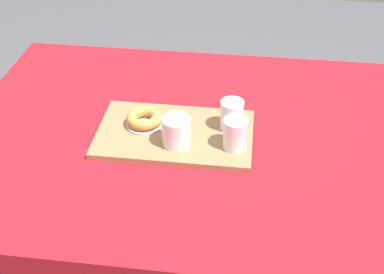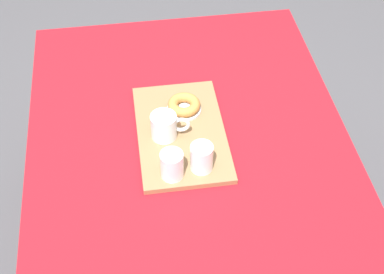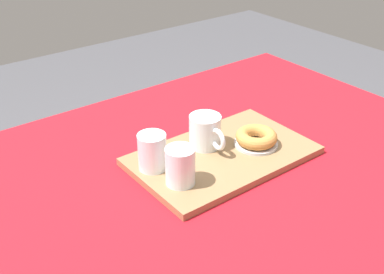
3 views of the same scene
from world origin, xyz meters
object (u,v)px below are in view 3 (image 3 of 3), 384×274
(tea_mug_left, at_px, (205,132))
(donut_plate_left, at_px, (257,144))
(water_glass_far, at_px, (180,168))
(sugar_donut_left, at_px, (258,138))
(dining_table, at_px, (218,194))
(water_glass_near, at_px, (152,153))
(serving_tray, at_px, (223,156))

(tea_mug_left, xyz_separation_m, donut_plate_left, (-0.11, 0.08, -0.04))
(water_glass_far, bearing_deg, sugar_donut_left, -177.04)
(dining_table, bearing_deg, water_glass_near, -26.10)
(water_glass_near, bearing_deg, donut_plate_left, 164.17)
(water_glass_near, distance_m, donut_plate_left, 0.29)
(tea_mug_left, bearing_deg, sugar_donut_left, 143.08)
(dining_table, distance_m, water_glass_near, 0.22)
(water_glass_far, bearing_deg, dining_table, -172.15)
(serving_tray, distance_m, water_glass_far, 0.18)
(tea_mug_left, distance_m, sugar_donut_left, 0.14)
(tea_mug_left, relative_size, donut_plate_left, 1.09)
(water_glass_far, xyz_separation_m, donut_plate_left, (-0.26, -0.01, -0.04))
(water_glass_near, relative_size, sugar_donut_left, 0.84)
(serving_tray, bearing_deg, donut_plate_left, 163.62)
(tea_mug_left, bearing_deg, dining_table, 77.32)
(serving_tray, xyz_separation_m, tea_mug_left, (0.01, -0.05, 0.05))
(tea_mug_left, distance_m, water_glass_far, 0.18)
(dining_table, height_order, donut_plate_left, donut_plate_left)
(dining_table, bearing_deg, tea_mug_left, -102.68)
(sugar_donut_left, bearing_deg, water_glass_far, 2.96)
(serving_tray, bearing_deg, dining_table, 36.53)
(water_glass_near, xyz_separation_m, sugar_donut_left, (-0.27, 0.08, -0.02))
(water_glass_far, bearing_deg, serving_tray, -165.87)
(serving_tray, bearing_deg, water_glass_near, -15.54)
(water_glass_near, distance_m, water_glass_far, 0.09)
(tea_mug_left, bearing_deg, water_glass_far, 32.32)
(dining_table, xyz_separation_m, water_glass_near, (0.15, -0.07, 0.14))
(donut_plate_left, xyz_separation_m, sugar_donut_left, (0.00, 0.00, 0.02))
(dining_table, xyz_separation_m, tea_mug_left, (-0.02, -0.08, 0.14))
(water_glass_far, distance_m, sugar_donut_left, 0.26)
(tea_mug_left, bearing_deg, water_glass_near, 1.28)
(water_glass_far, relative_size, donut_plate_left, 0.79)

